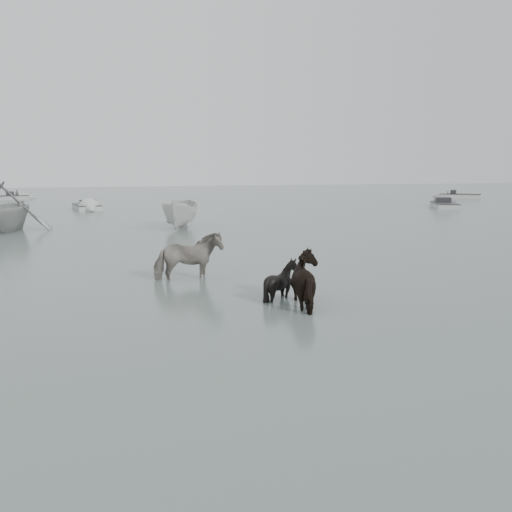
# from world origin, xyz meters

# --- Properties ---
(ground) EXTENTS (140.00, 140.00, 0.00)m
(ground) POSITION_xyz_m (0.00, 0.00, 0.00)
(ground) COLOR #54645F
(ground) RESTS_ON ground
(pony_pinto) EXTENTS (2.04, 1.03, 1.68)m
(pony_pinto) POSITION_xyz_m (-0.97, 3.18, 0.84)
(pony_pinto) COLOR black
(pony_pinto) RESTS_ON ground
(pony_dark) EXTENTS (1.80, 1.95, 1.62)m
(pony_dark) POSITION_xyz_m (1.57, -0.56, 0.81)
(pony_dark) COLOR black
(pony_dark) RESTS_ON ground
(pony_black) EXTENTS (1.20, 1.08, 1.27)m
(pony_black) POSITION_xyz_m (1.05, 0.33, 0.64)
(pony_black) COLOR black
(pony_black) RESTS_ON ground
(rowboat_trail) EXTENTS (5.13, 5.70, 2.65)m
(rowboat_trail) POSITION_xyz_m (-8.36, 17.54, 1.33)
(rowboat_trail) COLOR #9D9F9C
(rowboat_trail) RESTS_ON ground
(boat_small) EXTENTS (2.78, 4.55, 1.65)m
(boat_small) POSITION_xyz_m (0.36, 16.56, 0.82)
(boat_small) COLOR silver
(boat_small) RESTS_ON ground
(skiff_port) EXTENTS (3.49, 5.58, 0.75)m
(skiff_port) POSITION_xyz_m (21.50, 25.38, 0.38)
(skiff_port) COLOR #AAADAA
(skiff_port) RESTS_ON ground
(skiff_mid) EXTENTS (2.55, 5.41, 0.75)m
(skiff_mid) POSITION_xyz_m (-4.98, 30.23, 0.38)
(skiff_mid) COLOR #AEB1AE
(skiff_mid) RESTS_ON ground
(skiff_star) EXTENTS (5.19, 4.41, 0.75)m
(skiff_star) POSITION_xyz_m (29.87, 36.03, 0.38)
(skiff_star) COLOR beige
(skiff_star) RESTS_ON ground
(skiff_far) EXTENTS (6.43, 3.71, 0.75)m
(skiff_far) POSITION_xyz_m (-13.13, 43.67, 0.38)
(skiff_far) COLOR #979997
(skiff_far) RESTS_ON ground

